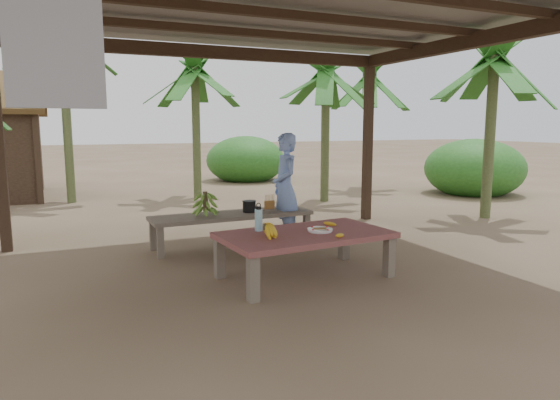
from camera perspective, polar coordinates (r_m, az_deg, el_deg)
name	(u,v)px	position (r m, az deg, el deg)	size (l,w,h in m)	color
ground	(271,272)	(5.68, -1.05, -8.25)	(80.00, 80.00, 0.00)	brown
pavilion	(270,15)	(5.53, -1.20, 20.41)	(6.60, 5.60, 2.95)	black
work_table	(305,238)	(5.39, 2.87, -4.39)	(1.87, 1.14, 0.50)	brown
bench	(232,217)	(6.83, -5.49, -2.00)	(2.21, 0.66, 0.45)	brown
ripe_banana_bunch	(265,230)	(5.13, -1.76, -3.41)	(0.26, 0.22, 0.16)	yellow
plate	(320,230)	(5.42, 4.59, -3.43)	(0.27, 0.27, 0.04)	white
loose_banana_front	(340,235)	(5.16, 6.85, -4.04)	(0.04, 0.14, 0.04)	yellow
loose_banana_side	(330,224)	(5.75, 5.73, -2.72)	(0.04, 0.15, 0.04)	yellow
water_flask	(259,219)	(5.43, -2.46, -2.20)	(0.08, 0.08, 0.31)	#3C9EBD
green_banana_stalk	(205,203)	(6.67, -8.54, -0.35)	(0.30, 0.30, 0.34)	#598C2D
cooking_pot	(249,207)	(6.89, -3.54, -0.76)	(0.18, 0.18, 0.15)	black
skewer_rack	(269,203)	(6.95, -1.21, -0.31)	(0.18, 0.08, 0.24)	#A57F47
woman	(285,187)	(7.08, 0.58, 1.47)	(0.56, 0.37, 1.53)	#7693E0
banana_plant_ne	(326,84)	(10.82, 5.26, 13.05)	(1.80, 1.80, 2.98)	#596638
banana_plant_n	(195,81)	(11.47, -9.69, 13.29)	(1.80, 1.80, 3.10)	#596638
banana_plant_nw	(62,47)	(11.55, -23.64, 15.74)	(1.80, 1.80, 3.73)	#596638
banana_plant_e	(494,72)	(9.56, 23.24, 13.25)	(1.80, 1.80, 3.02)	#596638
banana_plant_far	(369,88)	(13.25, 10.17, 12.48)	(1.80, 1.80, 3.06)	#596638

